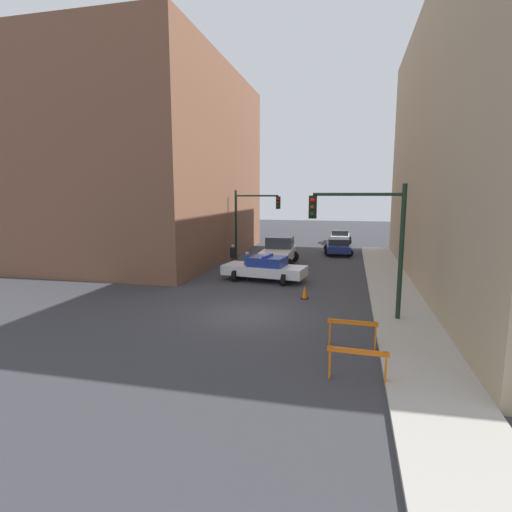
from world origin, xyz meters
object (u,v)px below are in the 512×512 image
traffic_light_far (250,215)px  parked_car_near (338,246)px  pedestrian_corner (233,256)px  parked_car_mid (340,236)px  traffic_light_near (370,231)px  police_car (265,268)px  barrier_front (357,359)px  barrier_mid (352,329)px  white_truck (278,252)px  pedestrian_crossing (247,265)px  traffic_cone (305,292)px

traffic_light_far → parked_car_near: size_ratio=1.17×
pedestrian_corner → parked_car_mid: bearing=-103.3°
traffic_light_near → traffic_light_far: traffic_light_near is taller
traffic_light_near → police_car: (-5.43, 6.03, -2.81)m
pedestrian_corner → barrier_front: pedestrian_corner is taller
barrier_front → barrier_mid: size_ratio=1.00×
white_truck → parked_car_near: (3.92, 6.10, -0.23)m
traffic_light_far → barrier_front: size_ratio=3.25×
pedestrian_crossing → traffic_cone: bearing=-92.9°
pedestrian_crossing → barrier_mid: bearing=-107.6°
parked_car_near → parked_car_mid: (-0.04, 7.73, 0.00)m
barrier_front → parked_car_mid: bearing=92.5°
traffic_light_far → parked_car_near: (6.32, 4.58, -2.72)m
pedestrian_crossing → pedestrian_corner: size_ratio=1.00×
white_truck → traffic_cone: white_truck is taller
pedestrian_corner → traffic_cone: (5.47, -6.35, -0.54)m
traffic_cone → traffic_light_far: bearing=117.3°
traffic_light_far → barrier_front: (7.59, -18.41, -2.78)m
traffic_light_near → traffic_cone: 4.96m
parked_car_near → pedestrian_corner: bearing=-132.3°
barrier_front → barrier_mid: 2.44m
pedestrian_corner → traffic_cone: bearing=139.3°
pedestrian_corner → white_truck: bearing=-129.0°
traffic_light_near → pedestrian_corner: (-8.23, 8.92, -2.67)m
parked_car_mid → barrier_front: size_ratio=2.70×
traffic_light_far → traffic_cone: bearing=-62.7°
white_truck → barrier_mid: size_ratio=3.40×
parked_car_near → traffic_light_far: bearing=-148.8°
traffic_light_far → pedestrian_crossing: 7.44m
barrier_mid → traffic_cone: (-2.19, 5.74, -0.30)m
white_truck → parked_car_mid: white_truck is taller
police_car → barrier_front: police_car is taller
parked_car_near → barrier_front: size_ratio=2.77×
parked_car_mid → pedestrian_crossing: bearing=-104.4°
police_car → pedestrian_corner: bearing=52.2°
police_car → barrier_front: size_ratio=3.07×
parked_car_mid → traffic_cone: size_ratio=6.58×
pedestrian_corner → barrier_mid: size_ratio=1.04×
traffic_light_far → pedestrian_corner: (-0.19, -3.88, -2.54)m
white_truck → parked_car_near: size_ratio=1.23×
police_car → barrier_mid: (4.87, -9.19, -0.11)m
traffic_light_near → traffic_cone: size_ratio=7.93×
barrier_front → traffic_light_far: bearing=112.4°
traffic_light_far → police_car: size_ratio=1.06×
parked_car_near → police_car: bearing=-112.9°
white_truck → barrier_front: white_truck is taller
police_car → white_truck: (-0.20, 5.26, 0.18)m
pedestrian_crossing → white_truck: bearing=30.5°
traffic_light_near → pedestrian_corner: bearing=132.7°
traffic_cone → pedestrian_corner: bearing=130.8°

